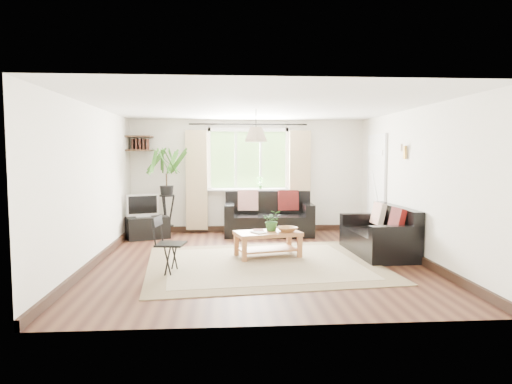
{
  "coord_description": "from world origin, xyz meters",
  "views": [
    {
      "loc": [
        -0.53,
        -7.05,
        1.68
      ],
      "look_at": [
        0.0,
        0.4,
        1.05
      ],
      "focal_mm": 32.0,
      "sensor_mm": 36.0,
      "label": 1
    }
  ],
  "objects": [
    {
      "name": "wall_left",
      "position": [
        -2.5,
        0.0,
        1.2
      ],
      "size": [
        0.02,
        5.5,
        2.4
      ],
      "primitive_type": "cube",
      "color": "silver",
      "rests_on": "floor"
    },
    {
      "name": "folding_chair",
      "position": [
        -1.27,
        -0.68,
        0.4
      ],
      "size": [
        0.48,
        0.48,
        0.8
      ],
      "primitive_type": null,
      "rotation": [
        0.0,
        0.0,
        1.4
      ],
      "color": "black",
      "rests_on": "floor"
    },
    {
      "name": "corner_shelf",
      "position": [
        -2.25,
        2.5,
        1.89
      ],
      "size": [
        0.5,
        0.5,
        0.34
      ],
      "primitive_type": null,
      "color": "black",
      "rests_on": "wall_back"
    },
    {
      "name": "wall_right",
      "position": [
        2.5,
        0.0,
        1.2
      ],
      "size": [
        0.02,
        5.5,
        2.4
      ],
      "primitive_type": "cube",
      "color": "silver",
      "rests_on": "floor"
    },
    {
      "name": "rug",
      "position": [
        0.06,
        -0.25,
        0.01
      ],
      "size": [
        3.74,
        3.3,
        0.02
      ],
      "primitive_type": "cube",
      "rotation": [
        0.0,
        0.0,
        0.1
      ],
      "color": "#BFB194",
      "rests_on": "floor"
    },
    {
      "name": "pendant_lamp",
      "position": [
        0.0,
        0.4,
        2.05
      ],
      "size": [
        0.36,
        0.36,
        0.54
      ],
      "primitive_type": null,
      "color": "beige",
      "rests_on": "ceiling"
    },
    {
      "name": "coffee_table",
      "position": [
        0.18,
        0.21,
        0.21
      ],
      "size": [
        1.13,
        0.79,
        0.42
      ],
      "primitive_type": null,
      "rotation": [
        0.0,
        0.0,
        0.24
      ],
      "color": "brown",
      "rests_on": "floor"
    },
    {
      "name": "book_a",
      "position": [
        -0.06,
        0.06,
        0.43
      ],
      "size": [
        0.27,
        0.3,
        0.02
      ],
      "primitive_type": "imported",
      "rotation": [
        0.0,
        0.0,
        0.53
      ],
      "color": "silver",
      "rests_on": "coffee_table"
    },
    {
      "name": "palm_stand",
      "position": [
        -1.69,
        2.34,
        0.91
      ],
      "size": [
        0.82,
        0.82,
        1.81
      ],
      "primitive_type": null,
      "rotation": [
        0.0,
        0.0,
        -0.19
      ],
      "color": "black",
      "rests_on": "floor"
    },
    {
      "name": "sofa_back",
      "position": [
        0.39,
        2.24,
        0.42
      ],
      "size": [
        1.84,
        0.98,
        0.85
      ],
      "primitive_type": null,
      "rotation": [
        0.0,
        0.0,
        -0.04
      ],
      "color": "black",
      "rests_on": "floor"
    },
    {
      "name": "wall_sconce",
      "position": [
        2.43,
        0.3,
        1.74
      ],
      "size": [
        0.12,
        0.12,
        0.28
      ],
      "primitive_type": null,
      "color": "beige",
      "rests_on": "wall_right"
    },
    {
      "name": "ceiling",
      "position": [
        0.0,
        0.0,
        2.4
      ],
      "size": [
        5.5,
        5.5,
        0.0
      ],
      "primitive_type": "plane",
      "rotation": [
        3.14,
        0.0,
        0.0
      ],
      "color": "white",
      "rests_on": "floor"
    },
    {
      "name": "table_plant",
      "position": [
        0.26,
        0.28,
        0.59
      ],
      "size": [
        0.33,
        0.29,
        0.35
      ],
      "primitive_type": "imported",
      "rotation": [
        0.0,
        0.0,
        -0.06
      ],
      "color": "#2B5A24",
      "rests_on": "coffee_table"
    },
    {
      "name": "sofa_right",
      "position": [
        2.03,
        0.31,
        0.38
      ],
      "size": [
        1.66,
        0.89,
        0.77
      ],
      "primitive_type": null,
      "rotation": [
        0.0,
        0.0,
        -1.52
      ],
      "color": "black",
      "rests_on": "floor"
    },
    {
      "name": "floor",
      "position": [
        0.0,
        0.0,
        0.0
      ],
      "size": [
        5.5,
        5.5,
        0.0
      ],
      "primitive_type": "plane",
      "color": "black",
      "rests_on": "ground"
    },
    {
      "name": "door",
      "position": [
        2.47,
        1.7,
        1.0
      ],
      "size": [
        0.06,
        0.96,
        2.06
      ],
      "primitive_type": "cube",
      "color": "silver",
      "rests_on": "wall_right"
    },
    {
      "name": "tv_stand",
      "position": [
        -2.04,
        2.02,
        0.22
      ],
      "size": [
        0.92,
        0.72,
        0.43
      ],
      "primitive_type": "cube",
      "rotation": [
        0.0,
        0.0,
        0.38
      ],
      "color": "black",
      "rests_on": "floor"
    },
    {
      "name": "sill_plant",
      "position": [
        0.25,
        2.63,
        1.06
      ],
      "size": [
        0.14,
        0.1,
        0.27
      ],
      "primitive_type": "imported",
      "color": "#2D6023",
      "rests_on": "window"
    },
    {
      "name": "book_b",
      "position": [
        -0.05,
        0.27,
        0.43
      ],
      "size": [
        0.16,
        0.22,
        0.02
      ],
      "primitive_type": "imported",
      "rotation": [
        0.0,
        0.0,
        0.0
      ],
      "color": "#552822",
      "rests_on": "coffee_table"
    },
    {
      "name": "bowl",
      "position": [
        0.49,
        0.19,
        0.46
      ],
      "size": [
        0.41,
        0.41,
        0.08
      ],
      "primitive_type": "imported",
      "rotation": [
        0.0,
        0.0,
        0.42
      ],
      "color": "olive",
      "rests_on": "coffee_table"
    },
    {
      "name": "tv",
      "position": [
        -2.13,
        2.02,
        0.67
      ],
      "size": [
        0.65,
        0.42,
        0.48
      ],
      "primitive_type": null,
      "rotation": [
        0.0,
        0.0,
        0.38
      ],
      "color": "#A5A5AA",
      "rests_on": "tv_stand"
    },
    {
      "name": "wall_front",
      "position": [
        0.0,
        -2.75,
        1.2
      ],
      "size": [
        5.0,
        0.02,
        2.4
      ],
      "primitive_type": "cube",
      "color": "silver",
      "rests_on": "floor"
    },
    {
      "name": "wall_back",
      "position": [
        0.0,
        2.75,
        1.2
      ],
      "size": [
        5.0,
        0.02,
        2.4
      ],
      "primitive_type": "cube",
      "color": "silver",
      "rests_on": "floor"
    },
    {
      "name": "window",
      "position": [
        0.0,
        2.71,
        1.55
      ],
      "size": [
        2.5,
        0.16,
        2.16
      ],
      "primitive_type": null,
      "color": "white",
      "rests_on": "wall_back"
    }
  ]
}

